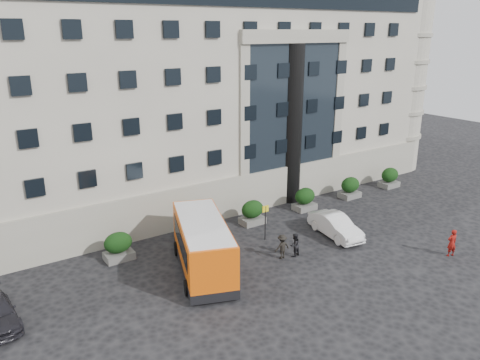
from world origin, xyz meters
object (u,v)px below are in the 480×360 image
object	(u,v)px
minibus	(203,244)
hedge_c	(252,212)
hedge_f	(390,177)
bus_stop_sign	(265,217)
hedge_b	(191,228)
hedge_e	(350,187)
hedge_d	(305,199)
hedge_a	(118,246)
pedestrian_c	(282,247)
white_taxi	(335,226)
pedestrian_a	(452,243)
pedestrian_b	(294,245)

from	to	relation	value
minibus	hedge_c	bearing A→B (deg)	52.65
hedge_f	bus_stop_sign	size ratio (longest dim) A/B	0.73
hedge_b	hedge_f	distance (m)	20.80
hedge_e	bus_stop_sign	xyz separation A→B (m)	(-11.30, -2.80, 0.80)
hedge_d	hedge_e	xyz separation A→B (m)	(5.20, 0.00, 0.00)
hedge_e	hedge_f	xyz separation A→B (m)	(5.20, 0.00, 0.00)
hedge_a	hedge_d	distance (m)	15.60
hedge_f	pedestrian_c	world-z (taller)	hedge_f
hedge_c	white_taxi	size ratio (longest dim) A/B	0.39
hedge_e	minibus	world-z (taller)	minibus
hedge_c	pedestrian_a	xyz separation A→B (m)	(7.60, -11.47, -0.01)
hedge_d	pedestrian_b	distance (m)	8.39
hedge_d	hedge_e	bearing A→B (deg)	0.00
bus_stop_sign	pedestrian_b	bearing A→B (deg)	-88.52
white_taxi	hedge_e	bearing A→B (deg)	44.81
pedestrian_c	hedge_a	bearing A→B (deg)	-29.86
hedge_c	pedestrian_a	bearing A→B (deg)	-56.47
pedestrian_b	minibus	bearing A→B (deg)	-24.78
minibus	white_taxi	size ratio (longest dim) A/B	1.74
hedge_d	white_taxi	size ratio (longest dim) A/B	0.39
hedge_b	minibus	xyz separation A→B (m)	(-1.48, -4.30, 0.85)
hedge_a	hedge_c	distance (m)	10.40
pedestrian_b	hedge_f	bearing A→B (deg)	-170.36
hedge_b	hedge_f	size ratio (longest dim) A/B	1.00
hedge_d	pedestrian_c	distance (m)	8.91
hedge_f	pedestrian_c	distance (m)	18.18
pedestrian_b	hedge_a	bearing A→B (deg)	-41.36
pedestrian_a	pedestrian_c	bearing A→B (deg)	-15.03
minibus	pedestrian_b	distance (m)	6.14
hedge_a	pedestrian_b	distance (m)	11.22
hedge_a	hedge_e	size ratio (longest dim) A/B	1.00
hedge_a	hedge_c	bearing A→B (deg)	0.00
hedge_d	hedge_f	bearing A→B (deg)	0.00
hedge_a	pedestrian_b	world-z (taller)	hedge_a
hedge_d	hedge_b	bearing A→B (deg)	180.00
hedge_a	pedestrian_a	world-z (taller)	hedge_a
hedge_d	minibus	xyz separation A→B (m)	(-11.88, -4.30, 0.85)
pedestrian_c	hedge_d	bearing A→B (deg)	-137.52
hedge_c	hedge_d	world-z (taller)	same
bus_stop_sign	pedestrian_c	xyz separation A→B (m)	(-0.78, -2.85, -0.92)
hedge_d	bus_stop_sign	world-z (taller)	bus_stop_sign
pedestrian_a	hedge_b	bearing A→B (deg)	-24.81
hedge_e	pedestrian_b	size ratio (longest dim) A/B	1.18
hedge_a	bus_stop_sign	xyz separation A→B (m)	(9.50, -2.80, 0.80)
bus_stop_sign	pedestrian_c	world-z (taller)	bus_stop_sign
hedge_a	pedestrian_b	size ratio (longest dim) A/B	1.18
hedge_f	pedestrian_b	bearing A→B (deg)	-160.40
pedestrian_a	minibus	bearing A→B (deg)	-9.62
white_taxi	hedge_c	bearing A→B (deg)	133.50
hedge_b	white_taxi	size ratio (longest dim) A/B	0.39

